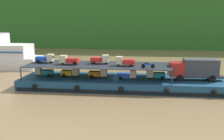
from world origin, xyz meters
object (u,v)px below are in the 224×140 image
(covered_lorry, at_px, (195,69))
(mini_truck_lower_stern, at_px, (44,72))
(mini_truck_upper_stern, at_px, (45,58))
(mini_truck_upper_bow, at_px, (125,61))
(mini_truck_upper_fore, at_px, (100,59))
(mini_truck_lower_bow, at_px, (155,74))
(motorcycle_upper_port, at_px, (148,65))
(mini_truck_upper_mid, at_px, (69,60))
(mini_truck_lower_mid, at_px, (98,73))
(mini_truck_lower_fore, at_px, (127,74))
(mini_truck_lower_aft, at_px, (71,72))
(cargo_barge, at_px, (123,83))

(covered_lorry, xyz_separation_m, mini_truck_lower_stern, (-22.80, 0.23, -1.00))
(mini_truck_upper_stern, xyz_separation_m, mini_truck_upper_bow, (12.59, -1.32, 0.00))
(mini_truck_lower_stern, relative_size, mini_truck_upper_fore, 0.99)
(mini_truck_lower_bow, relative_size, mini_truck_upper_bow, 1.00)
(mini_truck_lower_stern, relative_size, motorcycle_upper_port, 1.45)
(mini_truck_upper_mid, relative_size, mini_truck_upper_fore, 1.00)
(mini_truck_upper_fore, xyz_separation_m, mini_truck_upper_bow, (3.94, -1.45, 0.00))
(mini_truck_lower_stern, distance_m, mini_truck_lower_mid, 8.65)
(mini_truck_lower_fore, distance_m, mini_truck_upper_fore, 4.90)
(mini_truck_lower_aft, height_order, mini_truck_lower_fore, same)
(mini_truck_upper_fore, bearing_deg, mini_truck_lower_aft, -172.93)
(cargo_barge, relative_size, mini_truck_upper_fore, 11.07)
(mini_truck_upper_stern, bearing_deg, covered_lorry, -1.79)
(mini_truck_lower_aft, xyz_separation_m, motorcycle_upper_port, (11.72, -2.20, 1.74))
(mini_truck_upper_stern, bearing_deg, mini_truck_lower_bow, -2.04)
(motorcycle_upper_port, bearing_deg, mini_truck_lower_bow, 59.62)
(cargo_barge, height_order, mini_truck_upper_fore, mini_truck_upper_fore)
(mini_truck_lower_aft, bearing_deg, mini_truck_lower_stern, -179.22)
(mini_truck_lower_bow, xyz_separation_m, motorcycle_upper_port, (-1.18, -2.02, 1.74))
(cargo_barge, xyz_separation_m, mini_truck_lower_aft, (-8.11, 0.15, 1.44))
(mini_truck_upper_mid, xyz_separation_m, motorcycle_upper_port, (11.77, -1.57, -0.26))
(mini_truck_lower_mid, bearing_deg, mini_truck_lower_aft, 175.95)
(covered_lorry, distance_m, mini_truck_lower_stern, 22.82)
(cargo_barge, height_order, mini_truck_upper_stern, mini_truck_upper_stern)
(cargo_barge, relative_size, mini_truck_lower_aft, 11.10)
(mini_truck_lower_bow, height_order, mini_truck_upper_fore, mini_truck_upper_fore)
(motorcycle_upper_port, bearing_deg, mini_truck_upper_fore, 159.14)
(covered_lorry, relative_size, mini_truck_lower_bow, 2.86)
(cargo_barge, distance_m, motorcycle_upper_port, 5.24)
(mini_truck_lower_stern, distance_m, mini_truck_upper_stern, 2.06)
(mini_truck_upper_stern, bearing_deg, cargo_barge, -2.67)
(covered_lorry, height_order, mini_truck_upper_stern, mini_truck_upper_stern)
(mini_truck_lower_bow, distance_m, mini_truck_upper_fore, 8.69)
(covered_lorry, distance_m, mini_truck_upper_stern, 22.70)
(mini_truck_lower_aft, xyz_separation_m, mini_truck_lower_fore, (8.77, -0.71, 0.00))
(cargo_barge, height_order, motorcycle_upper_port, motorcycle_upper_port)
(mini_truck_lower_stern, distance_m, mini_truck_lower_bow, 17.20)
(mini_truck_lower_bow, relative_size, mini_truck_upper_stern, 1.00)
(mini_truck_lower_stern, xyz_separation_m, mini_truck_upper_fore, (8.77, 0.61, 2.00))
(mini_truck_upper_mid, bearing_deg, motorcycle_upper_port, -7.58)
(mini_truck_upper_mid, bearing_deg, mini_truck_lower_aft, 86.18)
(mini_truck_upper_mid, height_order, mini_truck_upper_bow, same)
(mini_truck_lower_fore, bearing_deg, motorcycle_upper_port, -26.91)
(cargo_barge, relative_size, mini_truck_upper_bow, 11.19)
(mini_truck_upper_fore, distance_m, motorcycle_upper_port, 7.75)
(mini_truck_lower_aft, height_order, motorcycle_upper_port, motorcycle_upper_port)
(cargo_barge, bearing_deg, mini_truck_lower_mid, -177.56)
(covered_lorry, height_order, mini_truck_upper_mid, mini_truck_upper_mid)
(mini_truck_lower_fore, distance_m, mini_truck_lower_bow, 4.17)
(covered_lorry, distance_m, mini_truck_lower_mid, 14.19)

